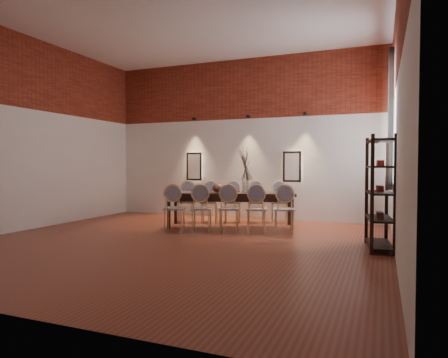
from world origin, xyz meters
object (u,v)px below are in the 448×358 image
at_px(chair_far_d, 256,202).
at_px(bowl, 218,188).
at_px(shelving_rack, 380,193).
at_px(vase, 245,185).
at_px(chair_near_b, 201,209).
at_px(chair_far_a, 187,202).
at_px(chair_near_d, 256,209).
at_px(chair_far_b, 209,202).
at_px(chair_near_e, 284,209).
at_px(chair_far_e, 279,202).
at_px(chair_near_c, 229,209).
at_px(chair_near_a, 175,208).
at_px(book, 234,191).
at_px(dining_table, 231,209).
at_px(chair_far_c, 233,202).

xyz_separation_m(chair_far_d, bowl, (-0.56, -0.98, 0.37)).
bearing_deg(shelving_rack, bowl, 153.95).
bearing_deg(chair_far_d, vase, 72.08).
bearing_deg(chair_far_d, chair_near_b, 52.78).
distance_m(chair_near_b, chair_far_a, 1.54).
xyz_separation_m(chair_near_d, chair_far_b, (-1.47, 1.05, 0.00)).
bearing_deg(bowl, shelving_rack, -19.37).
height_order(chair_near_e, chair_far_e, same).
xyz_separation_m(chair_near_c, chair_far_e, (0.61, 1.70, 0.00)).
relative_size(chair_far_d, chair_far_e, 1.00).
distance_m(chair_near_a, chair_far_e, 2.61).
height_order(chair_near_d, chair_far_d, same).
relative_size(chair_near_a, chair_near_d, 1.00).
xyz_separation_m(chair_near_a, bowl, (0.57, 0.88, 0.37)).
height_order(chair_near_e, chair_far_a, same).
bearing_deg(book, bowl, -129.01).
distance_m(chair_near_d, chair_far_b, 1.80).
height_order(dining_table, chair_near_d, chair_near_d).
relative_size(vase, bowl, 1.25).
height_order(chair_near_b, chair_near_e, same).
relative_size(vase, book, 1.15).
bearing_deg(chair_near_c, chair_far_b, 110.79).
distance_m(chair_near_d, shelving_rack, 2.44).
height_order(vase, book, vase).
distance_m(vase, book, 0.34).
distance_m(chair_far_b, chair_far_e, 1.64).
height_order(chair_near_c, chair_far_c, same).
distance_m(chair_near_c, bowl, 0.82).
xyz_separation_m(chair_near_a, chair_near_c, (1.04, 0.33, 0.00)).
bearing_deg(chair_near_b, chair_near_a, -180.00).
bearing_deg(chair_far_c, chair_far_d, -180.00).
distance_m(chair_far_b, book, 0.86).
xyz_separation_m(dining_table, chair_near_c, (0.21, -0.69, 0.09)).
distance_m(chair_near_d, book, 1.06).
bearing_deg(chair_near_e, chair_near_b, -180.00).
bearing_deg(vase, book, 162.26).
relative_size(chair_far_b, bowl, 3.92).
xyz_separation_m(chair_near_d, bowl, (-0.99, 0.39, 0.37)).
bearing_deg(chair_far_d, book, 48.02).
height_order(chair_far_d, vase, vase).
height_order(chair_near_b, book, chair_near_b).
distance_m(chair_near_a, bowl, 1.11).
distance_m(dining_table, chair_far_b, 0.91).
relative_size(chair_far_c, bowl, 3.92).
bearing_deg(chair_near_b, chair_near_e, 0.00).
distance_m(chair_far_d, vase, 0.87).
relative_size(dining_table, chair_far_d, 2.90).
bearing_deg(chair_near_c, chair_far_e, 52.78).
height_order(vase, shelving_rack, shelving_rack).
bearing_deg(dining_table, chair_far_c, 90.00).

